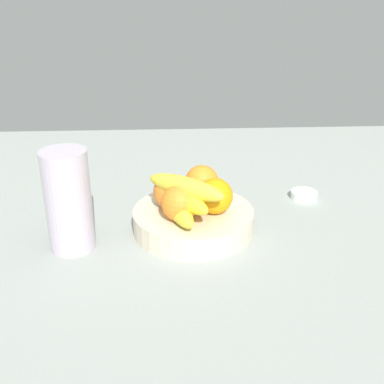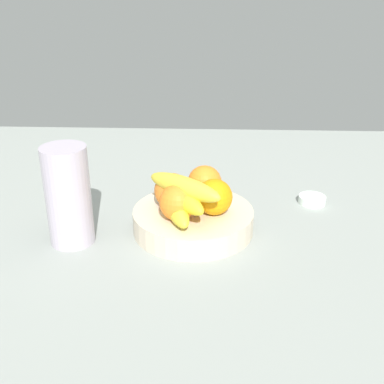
# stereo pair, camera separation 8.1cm
# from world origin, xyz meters

# --- Properties ---
(ground_plane) EXTENTS (1.80, 1.40, 0.03)m
(ground_plane) POSITION_xyz_m (0.00, 0.00, -0.01)
(ground_plane) COLOR gray
(fruit_bowl) EXTENTS (0.24, 0.24, 0.05)m
(fruit_bowl) POSITION_xyz_m (0.00, 0.01, 0.02)
(fruit_bowl) COLOR beige
(fruit_bowl) RESTS_ON ground_plane
(orange_front_left) EXTENTS (0.07, 0.07, 0.07)m
(orange_front_left) POSITION_xyz_m (-0.02, -0.05, 0.08)
(orange_front_left) COLOR orange
(orange_front_left) RESTS_ON fruit_bowl
(orange_front_right) EXTENTS (0.07, 0.07, 0.07)m
(orange_front_right) POSITION_xyz_m (0.04, -0.01, 0.08)
(orange_front_right) COLOR orange
(orange_front_right) RESTS_ON fruit_bowl
(orange_center) EXTENTS (0.07, 0.07, 0.07)m
(orange_center) POSITION_xyz_m (0.03, 0.05, 0.08)
(orange_center) COLOR orange
(orange_center) RESTS_ON fruit_bowl
(orange_back_left) EXTENTS (0.07, 0.07, 0.07)m
(orange_back_left) POSITION_xyz_m (-0.04, 0.02, 0.08)
(orange_back_left) COLOR orange
(orange_back_left) RESTS_ON fruit_bowl
(banana_bunch) EXTENTS (0.16, 0.17, 0.08)m
(banana_bunch) POSITION_xyz_m (0.03, 0.03, 0.09)
(banana_bunch) COLOR yellow
(banana_bunch) RESTS_ON fruit_bowl
(thermos_tumbler) EXTENTS (0.09, 0.09, 0.20)m
(thermos_tumbler) POSITION_xyz_m (0.23, 0.06, 0.10)
(thermos_tumbler) COLOR #BAAEBF
(thermos_tumbler) RESTS_ON ground_plane
(jar_lid) EXTENTS (0.06, 0.06, 0.02)m
(jar_lid) POSITION_xyz_m (-0.27, -0.13, 0.01)
(jar_lid) COLOR white
(jar_lid) RESTS_ON ground_plane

